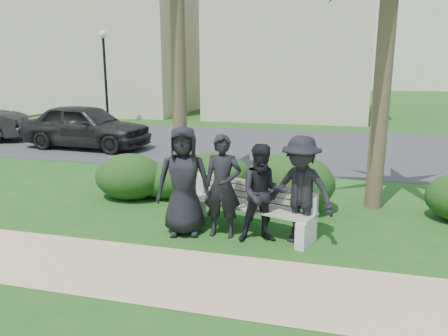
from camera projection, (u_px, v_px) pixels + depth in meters
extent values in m
plane|color=#1A4C15|center=(227.00, 229.00, 7.40)|extent=(160.00, 160.00, 0.00)
cube|color=tan|center=(193.00, 278.00, 5.70)|extent=(30.00, 1.60, 0.01)
cube|color=#2D2D30|center=(286.00, 147.00, 14.93)|extent=(160.00, 8.00, 0.01)
cube|color=#BEB38E|center=(110.00, 52.00, 26.53)|extent=(10.00, 8.00, 7.00)
cube|color=#BEB38E|center=(292.00, 51.00, 23.79)|extent=(8.00, 8.00, 7.00)
cylinder|color=black|center=(106.00, 81.00, 20.48)|extent=(0.12, 0.12, 4.00)
sphere|color=white|center=(103.00, 34.00, 20.00)|extent=(0.36, 0.36, 0.36)
cube|color=gray|center=(246.00, 207.00, 7.20)|extent=(2.33, 1.19, 0.04)
cube|color=gray|center=(249.00, 189.00, 7.36)|extent=(2.18, 0.73, 0.27)
cube|color=beige|center=(185.00, 214.00, 7.52)|extent=(0.30, 0.54, 0.42)
cube|color=beige|center=(311.00, 225.00, 6.99)|extent=(0.30, 0.54, 0.42)
imported|color=black|center=(184.00, 181.00, 7.02)|extent=(0.99, 0.78, 1.78)
imported|color=black|center=(223.00, 186.00, 6.94)|extent=(0.63, 0.44, 1.66)
imported|color=black|center=(263.00, 194.00, 6.73)|extent=(0.90, 0.79, 1.55)
imported|color=black|center=(300.00, 190.00, 6.67)|extent=(1.24, 0.95, 1.69)
ellipsoid|color=black|center=(130.00, 175.00, 9.08)|extent=(1.47, 1.22, 0.96)
ellipsoid|color=black|center=(166.00, 179.00, 9.14)|extent=(1.18, 0.98, 0.77)
ellipsoid|color=black|center=(215.00, 175.00, 9.00)|extent=(1.54, 1.27, 1.01)
ellipsoid|color=black|center=(289.00, 181.00, 8.31)|extent=(1.73, 1.43, 1.13)
cylinder|color=brown|center=(178.00, 64.00, 9.61)|extent=(0.32, 0.32, 5.46)
cylinder|color=brown|center=(382.00, 84.00, 8.03)|extent=(0.32, 0.32, 4.73)
imported|color=black|center=(86.00, 126.00, 14.55)|extent=(4.42, 1.98, 1.48)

